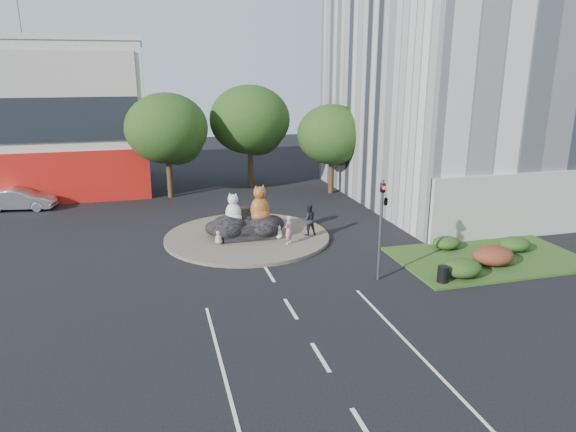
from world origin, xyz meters
name	(u,v)px	position (x,y,z in m)	size (l,w,h in m)	color
ground	(291,309)	(0.00, 0.00, 0.00)	(120.00, 120.00, 0.00)	black
roundabout_island	(247,237)	(0.00, 10.00, 0.10)	(10.00, 10.00, 0.20)	brown
rock_plinth	(247,228)	(0.00, 10.00, 0.65)	(3.20, 2.60, 0.90)	black
grass_verge	(488,258)	(12.00, 3.00, 0.06)	(10.00, 6.00, 0.12)	#2F4F1A
tree_left	(168,132)	(-3.93, 22.06, 5.25)	(6.46, 6.46, 8.27)	#382314
tree_mid	(250,123)	(3.07, 24.06, 5.56)	(6.84, 6.84, 8.76)	#382314
tree_right	(333,137)	(9.07, 20.06, 4.63)	(5.70, 5.70, 7.30)	#382314
hedge_near_green	(462,268)	(9.00, 1.00, 0.57)	(2.00, 1.60, 0.90)	#193711
hedge_red	(493,256)	(11.50, 2.00, 0.61)	(2.20, 1.76, 0.99)	#551C16
hedge_mid_green	(515,244)	(14.00, 3.50, 0.53)	(1.80, 1.44, 0.81)	#193711
hedge_back_green	(447,243)	(10.50, 4.80, 0.48)	(1.60, 1.28, 0.72)	#193711
traffic_light	(383,208)	(5.10, 2.00, 3.62)	(0.44, 1.24, 5.00)	#595B60
street_lamp	(457,161)	(12.82, 8.00, 4.55)	(2.34, 0.22, 8.06)	#595B60
cat_white	(233,208)	(-0.84, 9.85, 2.02)	(1.10, 0.95, 1.83)	beige
cat_tabby	(260,203)	(0.78, 9.83, 2.22)	(1.34, 1.16, 2.24)	orange
kitten_calico	(219,237)	(-1.90, 8.85, 0.62)	(0.51, 0.44, 0.85)	white
kitten_white	(278,232)	(1.69, 8.90, 0.62)	(0.50, 0.43, 0.83)	silver
pedestrian_pink	(289,230)	(2.02, 7.80, 1.04)	(0.61, 0.40, 1.67)	pink
pedestrian_dark	(309,220)	(3.63, 9.08, 1.17)	(0.94, 0.73, 1.94)	black
parked_car	(21,199)	(-14.79, 20.87, 0.79)	(1.67, 4.78, 1.58)	#A9ADB1
litter_bin	(443,274)	(7.74, 0.66, 0.52)	(0.54, 0.54, 0.80)	black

